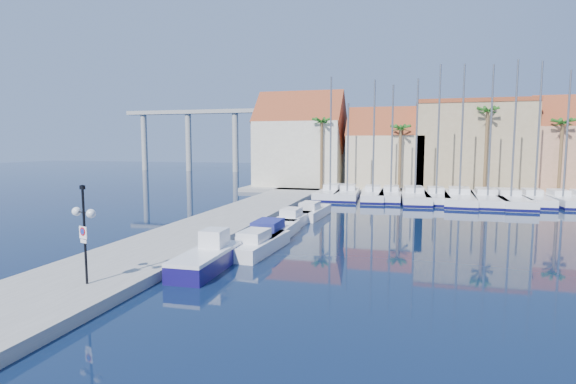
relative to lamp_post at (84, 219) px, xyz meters
name	(u,v)px	position (x,y,z in m)	size (l,w,h in m)	color
ground	(270,308)	(7.97, 0.53, -3.27)	(260.00, 260.00, 0.00)	black
quay_west	(208,229)	(-1.03, 14.03, -3.02)	(6.00, 77.00, 0.50)	gray
shore_north	(445,190)	(17.97, 48.53, -3.02)	(54.00, 16.00, 0.50)	gray
lamp_post	(84,219)	(0.00, 0.00, 0.00)	(1.38, 0.73, 4.22)	black
fishing_boat	(207,257)	(3.25, 4.94, -2.63)	(1.93, 5.52, 1.92)	#150E52
motorboat_west_0	(258,243)	(4.50, 9.20, -2.76)	(2.39, 6.23, 1.40)	white
motorboat_west_1	(271,232)	(4.20, 12.82, -2.76)	(2.35, 7.33, 1.40)	white
motorboat_west_2	(293,219)	(4.30, 18.45, -2.76)	(2.08, 5.87, 1.40)	white
motorboat_west_3	(312,211)	(4.91, 22.63, -2.76)	(2.42, 6.40, 1.40)	white
sailboat_0	(331,193)	(4.21, 37.04, -2.66)	(2.76, 9.77, 14.12)	white
sailboat_1	(347,194)	(6.20, 36.92, -2.70)	(3.08, 9.62, 11.06)	white
sailboat_2	(373,195)	(9.17, 36.52, -2.66)	(3.11, 9.66, 13.53)	white
sailboat_3	(391,195)	(11.21, 36.67, -2.66)	(2.48, 9.10, 12.93)	white
sailboat_4	(414,196)	(13.78, 36.22, -2.69)	(3.55, 11.21, 13.42)	white
sailboat_5	(436,196)	(16.09, 36.38, -2.64)	(2.53, 9.50, 14.89)	white
sailboat_6	(459,198)	(18.52, 36.28, -2.69)	(3.93, 12.14, 14.78)	white
sailboat_7	(487,198)	(21.29, 36.11, -2.68)	(3.40, 11.31, 14.58)	white
sailboat_8	(509,199)	(23.50, 35.93, -2.68)	(3.01, 11.30, 14.94)	white
sailboat_9	(533,199)	(25.99, 36.80, -2.63)	(2.68, 9.31, 14.85)	white
sailboat_10	(561,199)	(28.61, 36.85, -2.64)	(2.74, 8.75, 13.87)	white
building_0	(301,143)	(-2.03, 47.53, 3.25)	(12.30, 9.00, 13.50)	beige
building_1	(386,152)	(9.97, 47.53, 2.03)	(10.30, 8.00, 11.00)	#C3B089
building_2	(471,145)	(20.97, 48.53, 2.99)	(14.20, 10.20, 11.50)	#9D8760
building_3	(575,149)	(32.97, 47.53, 2.59)	(10.30, 8.00, 12.00)	#B07D59
palm_0	(322,124)	(1.97, 42.53, 5.81)	(2.60, 2.60, 10.15)	brown
palm_1	(400,130)	(11.97, 42.53, 4.86)	(2.60, 2.60, 9.15)	brown
palm_2	(488,114)	(21.97, 42.53, 6.75)	(2.60, 2.60, 11.15)	brown
palm_3	(563,125)	(29.97, 42.53, 5.34)	(2.60, 2.60, 9.65)	brown
viaduct	(215,128)	(-31.10, 82.53, 6.98)	(48.00, 2.20, 14.45)	#9E9E99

